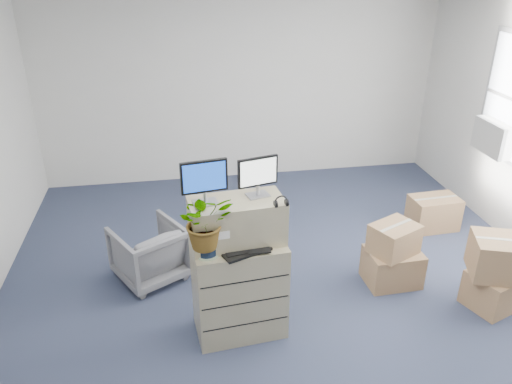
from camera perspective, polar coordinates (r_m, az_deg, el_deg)
ground at (r=5.15m, az=4.15°, el=-13.67°), size 7.00×7.00×0.00m
wall_back at (r=7.66m, az=-1.76°, el=11.67°), size 6.00×0.02×2.80m
ac_unit at (r=6.86m, az=25.66°, el=5.64°), size 0.24×0.60×0.40m
filing_cabinet_lower at (r=4.68m, az=-1.93°, el=-10.90°), size 0.86×0.57×0.95m
filing_cabinet_upper at (r=4.35m, az=-2.20°, el=-3.35°), size 0.85×0.48×0.41m
monitor_left at (r=4.12m, az=-5.93°, el=1.38°), size 0.39×0.18×0.39m
monitor_right at (r=4.24m, az=0.22°, el=2.00°), size 0.36×0.18×0.36m
headphones at (r=4.16m, az=2.89°, el=-1.12°), size 0.12×0.02×0.12m
keyboard at (r=4.29m, az=-1.12°, el=-6.78°), size 0.46×0.32×0.02m
mouse at (r=4.37m, az=2.31°, el=-6.03°), size 0.09×0.07×0.03m
water_bottle at (r=4.41m, az=-0.91°, el=-4.06°), size 0.07×0.07×0.24m
phone_dock at (r=4.41m, az=-2.89°, el=-5.35°), size 0.06×0.05×0.12m
external_drive at (r=4.58m, az=2.15°, el=-4.25°), size 0.18×0.14×0.05m
tissue_box at (r=4.56m, az=2.06°, el=-3.47°), size 0.24×0.14×0.08m
potted_plant at (r=4.14m, az=-5.74°, el=-4.06°), size 0.52×0.56×0.47m
office_chair at (r=5.57m, az=-12.13°, el=-6.53°), size 0.90×0.88×0.70m
cardboard_boxes at (r=5.85m, az=20.63°, el=-6.27°), size 1.64×2.09×0.78m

